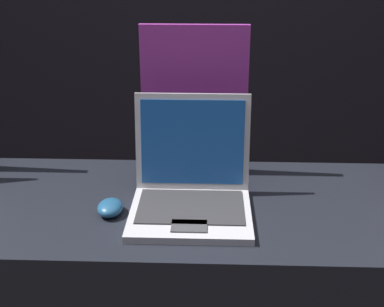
{
  "coord_description": "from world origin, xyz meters",
  "views": [
    {
      "loc": [
        0.07,
        -1.03,
        1.56
      ],
      "look_at": [
        0.02,
        0.3,
        1.0
      ],
      "focal_mm": 50.0,
      "sensor_mm": 36.0,
      "label": 1
    }
  ],
  "objects": [
    {
      "name": "promo_stand_middle",
      "position": [
        0.02,
        0.52,
        1.07
      ],
      "size": [
        0.32,
        0.07,
        0.46
      ],
      "color": "black",
      "rests_on": "display_counter"
    },
    {
      "name": "mouse_middle",
      "position": [
        -0.2,
        0.23,
        0.87
      ],
      "size": [
        0.07,
        0.09,
        0.04
      ],
      "color": "navy",
      "rests_on": "display_counter"
    },
    {
      "name": "laptop_middle",
      "position": [
        0.02,
        0.27,
        0.92
      ],
      "size": [
        0.32,
        0.31,
        0.29
      ],
      "color": "#B7B7BC",
      "rests_on": "display_counter"
    }
  ]
}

